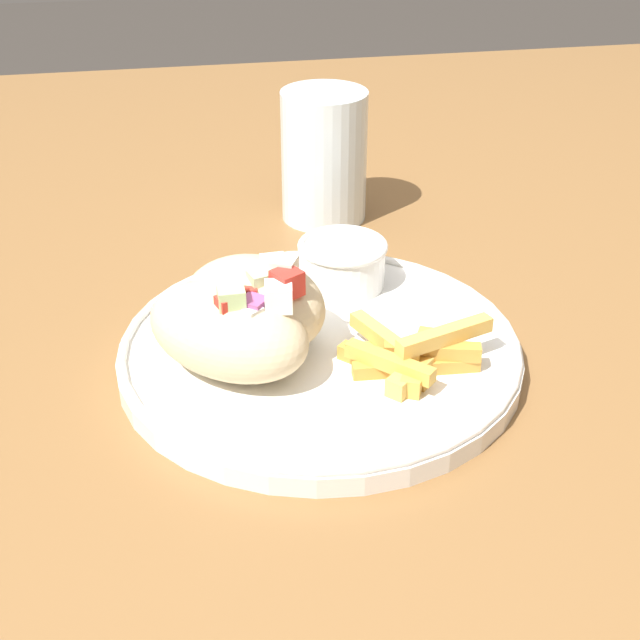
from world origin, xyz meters
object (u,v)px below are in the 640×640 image
(pita_sandwich_near, at_px, (229,329))
(fries_pile, at_px, (414,356))
(water_glass, at_px, (324,162))
(sauce_ramekin, at_px, (342,261))
(pita_sandwich_far, at_px, (254,304))
(plate, at_px, (320,350))

(pita_sandwich_near, height_order, fries_pile, pita_sandwich_near)
(pita_sandwich_near, height_order, water_glass, water_glass)
(sauce_ramekin, distance_m, water_glass, 0.16)
(pita_sandwich_near, height_order, sauce_ramekin, pita_sandwich_near)
(pita_sandwich_near, height_order, pita_sandwich_far, pita_sandwich_far)
(water_glass, bearing_deg, pita_sandwich_near, -113.57)
(pita_sandwich_far, distance_m, water_glass, 0.25)
(pita_sandwich_near, xyz_separation_m, fries_pile, (0.12, -0.02, -0.02))
(plate, height_order, water_glass, water_glass)
(plate, xyz_separation_m, sauce_ramekin, (0.03, 0.08, 0.02))
(pita_sandwich_far, relative_size, sauce_ramekin, 1.91)
(plate, bearing_deg, sauce_ramekin, 68.37)
(pita_sandwich_far, relative_size, water_glass, 1.11)
(fries_pile, distance_m, sauce_ramekin, 0.12)
(water_glass, bearing_deg, pita_sandwich_far, -111.61)
(water_glass, bearing_deg, sauce_ramekin, -95.52)
(fries_pile, xyz_separation_m, sauce_ramekin, (-0.02, 0.12, 0.01))
(fries_pile, bearing_deg, water_glass, 91.64)
(plate, distance_m, fries_pile, 0.07)
(sauce_ramekin, bearing_deg, plate, -111.63)
(pita_sandwich_far, distance_m, fries_pile, 0.11)
(fries_pile, height_order, water_glass, water_glass)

